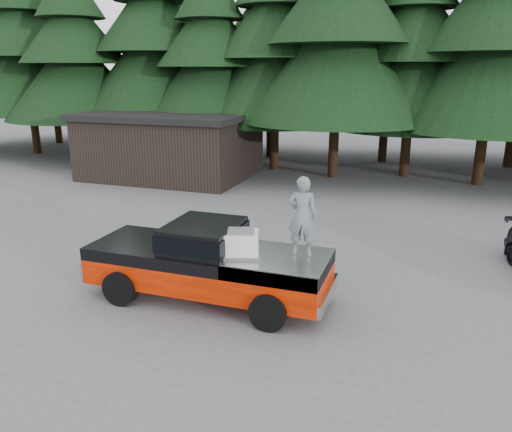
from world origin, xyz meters
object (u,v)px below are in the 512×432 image
(pickup_truck, at_px, (208,273))
(air_compressor, at_px, (241,244))
(utility_building, at_px, (172,144))
(man_on_bed, at_px, (302,216))

(pickup_truck, xyz_separation_m, air_compressor, (0.94, -0.23, 0.93))
(pickup_truck, xyz_separation_m, utility_building, (-7.86, 12.78, 1.00))
(pickup_truck, bearing_deg, air_compressor, -13.71)
(pickup_truck, height_order, utility_building, utility_building)
(air_compressor, xyz_separation_m, utility_building, (-8.80, 13.01, 0.07))
(man_on_bed, xyz_separation_m, utility_building, (-10.08, 12.49, -0.58))
(man_on_bed, bearing_deg, air_compressor, 14.52)
(air_compressor, bearing_deg, man_on_bed, 3.67)
(utility_building, bearing_deg, pickup_truck, -58.41)
(man_on_bed, relative_size, utility_building, 0.22)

